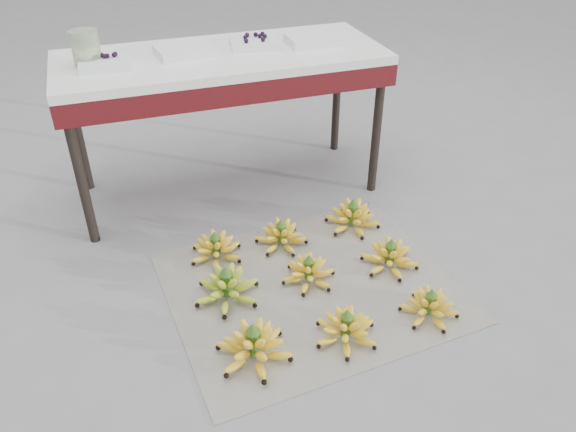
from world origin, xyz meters
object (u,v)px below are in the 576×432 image
object	(u,v)px
bunch_front_left	(254,346)
bunch_front_right	(429,307)
newspaper_mat	(311,287)
tray_right	(255,43)
bunch_front_center	(346,329)
vendor_table	(222,71)
tray_left	(184,50)
bunch_mid_left	(227,287)
bunch_mid_center	(309,272)
tray_far_right	(313,40)
bunch_mid_right	(390,257)
bunch_back_left	(216,249)
glass_jar	(86,48)
bunch_back_center	(281,236)
bunch_back_right	(352,217)
tray_far_left	(105,63)

from	to	relation	value
bunch_front_left	bunch_front_right	xyz separation A→B (m)	(0.77, -0.02, -0.01)
newspaper_mat	tray_right	distance (m)	1.31
bunch_front_center	tray_right	distance (m)	1.56
vendor_table	tray_left	distance (m)	0.22
bunch_mid_left	vendor_table	world-z (taller)	vendor_table
tray_right	bunch_mid_center	bearing A→B (deg)	-93.08
vendor_table	newspaper_mat	bearing A→B (deg)	-82.18
bunch_front_center	tray_far_right	xyz separation A→B (m)	(0.35, 1.31, 0.76)
bunch_front_left	bunch_mid_right	bearing A→B (deg)	2.60
bunch_back_left	glass_jar	distance (m)	1.13
tray_right	newspaper_mat	bearing A→B (deg)	-93.06
vendor_table	tray_left	world-z (taller)	tray_left
bunch_front_right	tray_far_right	bearing A→B (deg)	82.68
bunch_back_left	bunch_back_center	distance (m)	0.33
bunch_back_center	tray_right	size ratio (longest dim) A/B	1.12
bunch_back_right	glass_jar	world-z (taller)	glass_jar
bunch_front_right	bunch_mid_right	bearing A→B (deg)	81.30
tray_left	tray_far_right	distance (m)	0.68
bunch_mid_left	tray_left	size ratio (longest dim) A/B	1.24
tray_left	bunch_front_right	bearing A→B (deg)	-61.95
bunch_back_left	bunch_back_right	world-z (taller)	bunch_back_right
bunch_front_center	vendor_table	distance (m)	1.48
bunch_mid_left	tray_far_right	size ratio (longest dim) A/B	1.36
glass_jar	tray_far_left	bearing A→B (deg)	-39.20
tray_far_left	tray_left	size ratio (longest dim) A/B	0.83
newspaper_mat	vendor_table	distance (m)	1.21
bunch_front_left	tray_left	bearing A→B (deg)	66.69
bunch_back_left	tray_far_right	world-z (taller)	tray_far_right
bunch_mid_center	bunch_back_right	distance (m)	0.50
bunch_back_center	tray_far_left	world-z (taller)	tray_far_left
bunch_back_left	bunch_front_left	bearing A→B (deg)	-103.70
bunch_back_right	glass_jar	bearing A→B (deg)	138.70
tray_right	vendor_table	bearing A→B (deg)	-168.00
bunch_mid_left	tray_far_right	xyz separation A→B (m)	(0.74, 0.92, 0.75)
tray_far_right	tray_far_left	bearing A→B (deg)	-178.49
bunch_front_center	tray_far_left	world-z (taller)	tray_far_left
bunch_front_center	bunch_mid_center	distance (m)	0.39
bunch_front_center	bunch_mid_center	bearing A→B (deg)	111.32
bunch_back_left	bunch_back_right	xyz separation A→B (m)	(0.73, 0.03, 0.00)
bunch_mid_left	tray_far_left	size ratio (longest dim) A/B	1.50
bunch_mid_left	bunch_back_center	xyz separation A→B (m)	(0.35, 0.30, -0.01)
tray_far_left	bunch_front_right	bearing A→B (deg)	-49.05
bunch_front_left	tray_left	size ratio (longest dim) A/B	1.29
bunch_mid_left	tray_right	bearing A→B (deg)	84.83
newspaper_mat	glass_jar	size ratio (longest dim) A/B	7.55
bunch_mid_left	bunch_front_right	bearing A→B (deg)	-7.41
bunch_front_center	bunch_back_right	world-z (taller)	bunch_back_right
bunch_back_center	tray_far_right	bearing A→B (deg)	45.09
bunch_front_center	tray_far_left	size ratio (longest dim) A/B	1.34
bunch_mid_right	tray_left	bearing A→B (deg)	130.05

